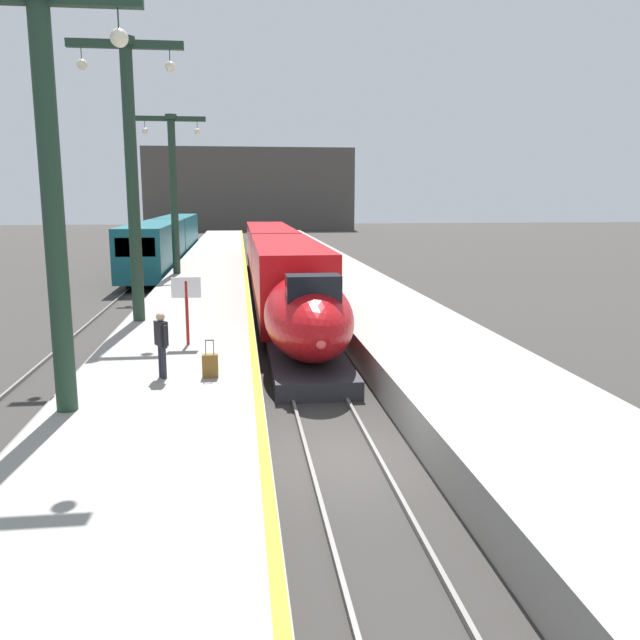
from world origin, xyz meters
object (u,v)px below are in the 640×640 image
at_px(station_column_mid, 131,157).
at_px(rolling_suitcase, 210,366).
at_px(passenger_near_edge, 161,340).
at_px(regional_train_adjacent, 168,239).
at_px(departure_info_board, 186,297).
at_px(highspeed_train_main, 279,266).
at_px(station_column_far, 173,179).
at_px(station_column_near, 50,163).

bearing_deg(station_column_mid, rolling_suitcase, -70.42).
bearing_deg(passenger_near_edge, station_column_mid, 102.09).
bearing_deg(regional_train_adjacent, departure_info_board, -83.31).
bearing_deg(highspeed_train_main, station_column_far, 141.61).
bearing_deg(passenger_near_edge, departure_info_board, 84.78).
distance_m(highspeed_train_main, regional_train_adjacent, 22.96).
height_order(station_column_far, rolling_suitcase, station_column_far).
relative_size(highspeed_train_main, station_column_far, 4.13).
xyz_separation_m(highspeed_train_main, rolling_suitcase, (-2.93, -19.27, -0.57)).
relative_size(regional_train_adjacent, passenger_near_edge, 21.66).
bearing_deg(station_column_mid, highspeed_train_main, 61.63).
relative_size(passenger_near_edge, departure_info_board, 0.80).
bearing_deg(station_column_far, regional_train_adjacent, 97.46).
height_order(regional_train_adjacent, station_column_near, station_column_near).
bearing_deg(passenger_near_edge, station_column_far, 94.24).
height_order(rolling_suitcase, departure_info_board, departure_info_board).
distance_m(regional_train_adjacent, station_column_near, 43.29).
height_order(highspeed_train_main, passenger_near_edge, highspeed_train_main).
xyz_separation_m(passenger_near_edge, rolling_suitcase, (1.20, -0.10, -0.69)).
bearing_deg(station_column_mid, passenger_near_edge, -77.91).
distance_m(highspeed_train_main, passenger_near_edge, 19.61).
bearing_deg(station_column_far, departure_info_board, -83.95).
distance_m(regional_train_adjacent, departure_info_board, 37.06).
distance_m(highspeed_train_main, station_column_far, 8.88).
xyz_separation_m(station_column_mid, departure_info_board, (2.12, -4.39, -4.46)).
relative_size(station_column_far, passenger_near_edge, 5.49).
distance_m(station_column_mid, station_column_far, 15.61).
height_order(passenger_near_edge, departure_info_board, departure_info_board).
bearing_deg(station_column_mid, station_column_near, -90.00).
relative_size(rolling_suitcase, departure_info_board, 0.46).
bearing_deg(station_column_near, station_column_far, 90.00).
distance_m(station_column_far, passenger_near_edge, 24.34).
bearing_deg(station_column_near, regional_train_adjacent, 92.93).
xyz_separation_m(station_column_far, rolling_suitcase, (2.97, -23.94, -5.27)).
xyz_separation_m(highspeed_train_main, station_column_far, (-5.90, 4.68, 4.70)).
distance_m(station_column_near, passenger_near_edge, 5.16).
xyz_separation_m(highspeed_train_main, station_column_mid, (-5.90, -10.93, 5.09)).
distance_m(highspeed_train_main, departure_info_board, 15.79).
xyz_separation_m(station_column_near, departure_info_board, (2.12, 6.23, -3.70)).
relative_size(station_column_near, rolling_suitcase, 8.74).
bearing_deg(regional_train_adjacent, highspeed_train_main, -69.34).
height_order(station_column_mid, station_column_far, station_column_mid).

